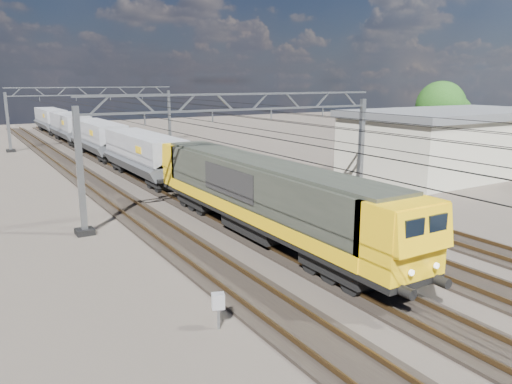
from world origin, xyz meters
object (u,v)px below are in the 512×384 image
trackside_cabinet (218,302)px  industrial_shed (453,141)px  hopper_wagon_lead (144,153)px  hopper_wagon_fourth (51,119)px  hopper_wagon_third (70,126)px  catenary_gantry_mid (243,147)px  locomotive (261,194)px  hopper_wagon_mid (99,136)px  catenary_gantry_far (95,114)px  tree_far (444,108)px

trackside_cabinet → industrial_shed: 33.57m
hopper_wagon_lead → hopper_wagon_fourth: (0.00, 42.60, 0.00)m
hopper_wagon_third → industrial_shed: (24.00, -38.80, 0.49)m
catenary_gantry_mid → hopper_wagon_third: bearing=92.8°
locomotive → hopper_wagon_lead: (-0.00, 17.70, -0.09)m
hopper_wagon_mid → hopper_wagon_third: 14.20m
hopper_wagon_lead → industrial_shed: bearing=-23.4°
locomotive → industrial_shed: (24.00, 7.30, 0.40)m
hopper_wagon_fourth → catenary_gantry_far: bearing=-84.0°
trackside_cabinet → catenary_gantry_mid: bearing=77.1°
catenary_gantry_mid → locomotive: size_ratio=0.94×
hopper_wagon_lead → hopper_wagon_third: (0.00, 28.40, 0.00)m
hopper_wagon_fourth → trackside_cabinet: size_ratio=10.70×
trackside_cabinet → hopper_wagon_lead: bearing=96.1°
catenary_gantry_far → hopper_wagon_mid: size_ratio=1.53×
catenary_gantry_mid → hopper_wagon_fourth: (-2.00, 55.00, -1.67)m
trackside_cabinet → locomotive: bearing=70.0°
catenary_gantry_far → trackside_cabinet: size_ratio=16.38×
catenary_gantry_far → locomotive: size_ratio=0.94×
industrial_shed → hopper_wagon_fourth: bearing=114.4°
hopper_wagon_third → trackside_cabinet: size_ratio=10.70×
catenary_gantry_mid → hopper_wagon_mid: catenary_gantry_mid is taller
catenary_gantry_far → hopper_wagon_third: (-2.00, 4.80, -1.67)m
hopper_wagon_third → trackside_cabinet: bearing=-96.6°
catenary_gantry_mid → tree_far: tree_far is taller
catenary_gantry_mid → hopper_wagon_mid: size_ratio=1.53×
hopper_wagon_third → hopper_wagon_fourth: 14.20m
trackside_cabinet → tree_far: 44.72m
catenary_gantry_mid → hopper_wagon_fourth: size_ratio=1.53×
catenary_gantry_mid → trackside_cabinet: (-8.15, -12.64, -2.98)m
trackside_cabinet → industrial_shed: (30.15, 14.64, 1.80)m
catenary_gantry_mid → hopper_wagon_third: catenary_gantry_mid is taller
hopper_wagon_lead → hopper_wagon_fourth: 42.60m
hopper_wagon_mid → tree_far: (32.32, -16.81, 2.75)m
catenary_gantry_mid → hopper_wagon_mid: (-2.00, 26.60, -1.67)m
locomotive → hopper_wagon_mid: size_ratio=1.62×
catenary_gantry_mid → catenary_gantry_far: 36.00m
catenary_gantry_far → hopper_wagon_mid: catenary_gantry_far is taller
locomotive → catenary_gantry_far: bearing=87.2°
catenary_gantry_far → hopper_wagon_fourth: catenary_gantry_far is taller
hopper_wagon_lead → trackside_cabinet: hopper_wagon_lead is taller
catenary_gantry_far → hopper_wagon_lead: catenary_gantry_far is taller
hopper_wagon_lead → hopper_wagon_third: same height
hopper_wagon_lead → hopper_wagon_third: bearing=90.0°
hopper_wagon_mid → hopper_wagon_third: same height
industrial_shed → tree_far: bearing=43.1°
catenary_gantry_far → hopper_wagon_lead: bearing=-94.8°
hopper_wagon_lead → catenary_gantry_far: bearing=85.2°
trackside_cabinet → hopper_wagon_third: bearing=103.4°
hopper_wagon_mid → catenary_gantry_far: bearing=78.0°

